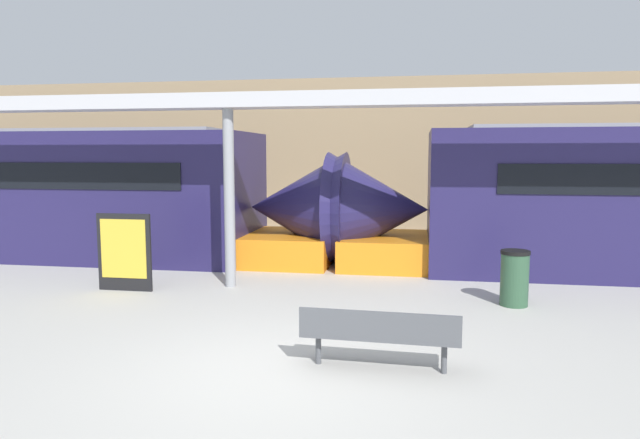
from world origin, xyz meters
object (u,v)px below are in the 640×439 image
Objects in this scene: train_right at (8,195)px; trash_bin at (515,278)px; poster_board at (124,252)px; support_column_near at (229,199)px; bench_near at (379,333)px.

train_right reaches higher than trash_bin.
support_column_near is at bearing 20.00° from poster_board.
train_right is at bearing 165.03° from trash_bin.
trash_bin is at bearing 0.88° from poster_board.
trash_bin is at bearing -6.17° from support_column_near.
trash_bin is (2.08, 3.37, 0.02)m from bench_near.
poster_board is at bearing -179.12° from trash_bin.
bench_near is at bearing -32.97° from poster_board.
train_right is 5.11× the size of support_column_near.
trash_bin is 0.28× the size of support_column_near.
bench_near is 3.95m from trash_bin.
bench_near is at bearing -33.29° from train_right.
poster_board is 0.43× the size of support_column_near.
poster_board is (-7.09, -0.11, 0.26)m from trash_bin.
train_right is at bearing 146.40° from poster_board.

